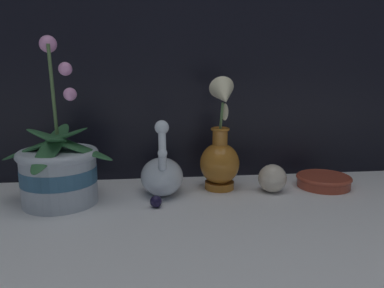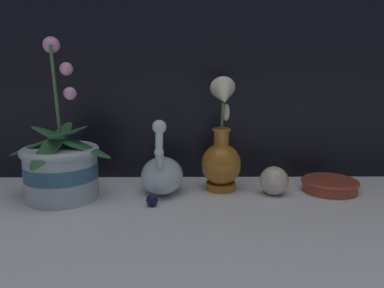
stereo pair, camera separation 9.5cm
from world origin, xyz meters
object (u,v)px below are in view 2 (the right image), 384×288
(blue_vase, at_px, (222,153))
(amber_dish, at_px, (330,184))
(orchid_potted_plant, at_px, (61,166))
(glass_sphere, at_px, (274,181))
(swan_figurine, at_px, (162,173))

(blue_vase, relative_size, amber_dish, 2.04)
(orchid_potted_plant, height_order, amber_dish, orchid_potted_plant)
(glass_sphere, bearing_deg, blue_vase, 164.59)
(orchid_potted_plant, bearing_deg, glass_sphere, 2.43)
(glass_sphere, xyz_separation_m, amber_dish, (0.15, 0.03, -0.02))
(orchid_potted_plant, bearing_deg, blue_vase, 8.39)
(glass_sphere, relative_size, amber_dish, 0.50)
(swan_figurine, distance_m, blue_vase, 0.16)
(glass_sphere, distance_m, amber_dish, 0.16)
(glass_sphere, bearing_deg, amber_dish, 9.75)
(orchid_potted_plant, height_order, glass_sphere, orchid_potted_plant)
(swan_figurine, relative_size, amber_dish, 1.36)
(orchid_potted_plant, bearing_deg, swan_figurine, 9.57)
(swan_figurine, bearing_deg, amber_dish, 1.01)
(orchid_potted_plant, distance_m, blue_vase, 0.40)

